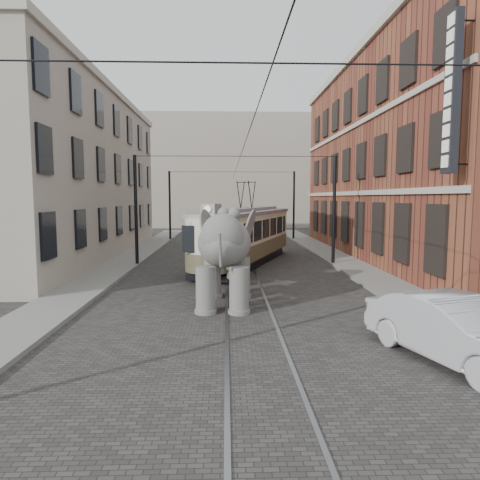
{
  "coord_description": "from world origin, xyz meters",
  "views": [
    {
      "loc": [
        -0.73,
        -17.31,
        3.73
      ],
      "look_at": [
        -0.19,
        -0.87,
        2.1
      ],
      "focal_mm": 32.02,
      "sensor_mm": 36.0,
      "label": 1
    }
  ],
  "objects": [
    {
      "name": "tram_rails",
      "position": [
        0.0,
        0.0,
        0.01
      ],
      "size": [
        1.54,
        80.0,
        0.02
      ],
      "primitive_type": null,
      "color": "slate",
      "rests_on": "ground"
    },
    {
      "name": "brick_building",
      "position": [
        11.0,
        9.0,
        6.0
      ],
      "size": [
        8.0,
        26.0,
        12.0
      ],
      "primitive_type": "cube",
      "color": "maroon",
      "rests_on": "ground"
    },
    {
      "name": "sidewalk_left",
      "position": [
        -6.5,
        0.0,
        0.07
      ],
      "size": [
        2.0,
        60.0,
        0.15
      ],
      "primitive_type": "cube",
      "color": "slate",
      "rests_on": "ground"
    },
    {
      "name": "sidewalk_right",
      "position": [
        6.0,
        0.0,
        0.07
      ],
      "size": [
        2.0,
        60.0,
        0.15
      ],
      "primitive_type": "cube",
      "color": "slate",
      "rests_on": "ground"
    },
    {
      "name": "distant_block",
      "position": [
        0.0,
        40.0,
        7.0
      ],
      "size": [
        28.0,
        10.0,
        14.0
      ],
      "primitive_type": "cube",
      "color": "#9F9484",
      "rests_on": "ground"
    },
    {
      "name": "catenary",
      "position": [
        -0.2,
        5.0,
        3.0
      ],
      "size": [
        11.0,
        30.2,
        6.0
      ],
      "primitive_type": null,
      "color": "black",
      "rests_on": "ground"
    },
    {
      "name": "stucco_building",
      "position": [
        -11.0,
        10.0,
        5.0
      ],
      "size": [
        7.0,
        24.0,
        10.0
      ],
      "primitive_type": "cube",
      "color": "#9F9484",
      "rests_on": "ground"
    },
    {
      "name": "ground",
      "position": [
        0.0,
        0.0,
        0.0
      ],
      "size": [
        120.0,
        120.0,
        0.0
      ],
      "primitive_type": "plane",
      "color": "#3B3836"
    },
    {
      "name": "parked_car",
      "position": [
        4.45,
        -8.07,
        0.75
      ],
      "size": [
        2.97,
        4.83,
        1.5
      ],
      "primitive_type": "imported",
      "rotation": [
        0.0,
        0.0,
        0.32
      ],
      "color": "#A7A7AC",
      "rests_on": "ground"
    },
    {
      "name": "elephant",
      "position": [
        -0.78,
        -2.67,
        1.7
      ],
      "size": [
        3.46,
        5.75,
        3.39
      ],
      "primitive_type": null,
      "rotation": [
        0.0,
        0.0,
        -0.07
      ],
      "color": "#605E59",
      "rests_on": "ground"
    },
    {
      "name": "tram",
      "position": [
        0.39,
        6.48,
        2.31
      ],
      "size": [
        6.25,
        11.77,
        4.62
      ],
      "primitive_type": null,
      "rotation": [
        0.0,
        0.0,
        -0.35
      ],
      "color": "beige",
      "rests_on": "ground"
    }
  ]
}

